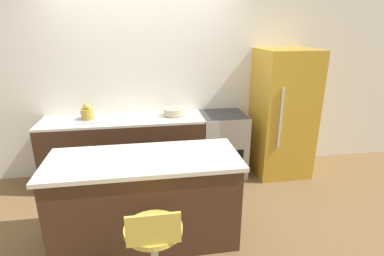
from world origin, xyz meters
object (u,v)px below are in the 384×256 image
(refrigerator, at_px, (282,113))
(stool_chair, at_px, (154,249))
(oven_range, at_px, (222,144))
(kettle, at_px, (87,113))
(mixing_bowl, at_px, (174,112))

(refrigerator, xyz_separation_m, stool_chair, (-1.89, -1.89, -0.45))
(oven_range, relative_size, kettle, 4.33)
(oven_range, distance_m, kettle, 1.88)
(refrigerator, bearing_deg, oven_range, 175.83)
(refrigerator, relative_size, stool_chair, 2.07)
(stool_chair, xyz_separation_m, mixing_bowl, (0.37, 2.00, 0.51))
(kettle, bearing_deg, refrigerator, -2.37)
(oven_range, xyz_separation_m, stool_chair, (-1.05, -1.95, -0.02))
(refrigerator, height_order, stool_chair, refrigerator)
(mixing_bowl, bearing_deg, stool_chair, -100.45)
(oven_range, height_order, refrigerator, refrigerator)
(stool_chair, relative_size, kettle, 4.11)
(kettle, distance_m, mixing_bowl, 1.12)
(kettle, height_order, mixing_bowl, kettle)
(refrigerator, bearing_deg, mixing_bowl, 175.88)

